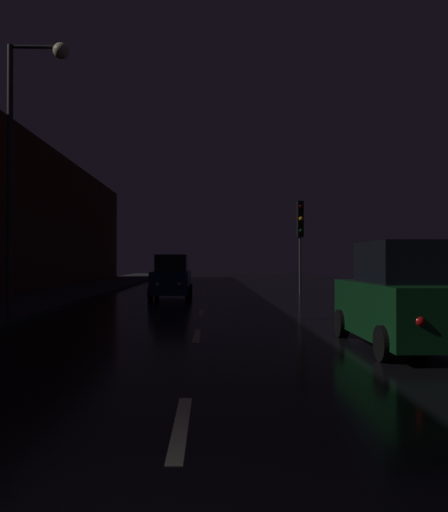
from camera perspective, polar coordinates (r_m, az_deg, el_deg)
ground at (r=27.14m, az=-2.20°, el=-4.30°), size 27.11×84.00×0.02m
sidewalk_left at (r=28.19m, az=-17.35°, el=-3.97°), size 4.40×84.00×0.15m
lane_centerline at (r=15.85m, az=-2.67°, el=-6.93°), size 0.16×23.93×0.01m
traffic_light_far_right at (r=27.67m, az=8.35°, el=3.23°), size 0.34×0.47×4.93m
streetlamp_overhead at (r=15.79m, az=-20.94°, el=11.83°), size 1.70×0.44×7.86m
car_approaching_headlights at (r=25.21m, az=-5.78°, el=-2.41°), size 1.90×4.12×2.08m
car_parked_right_near at (r=11.22m, az=19.10°, el=-4.50°), size 1.98×4.29×2.16m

